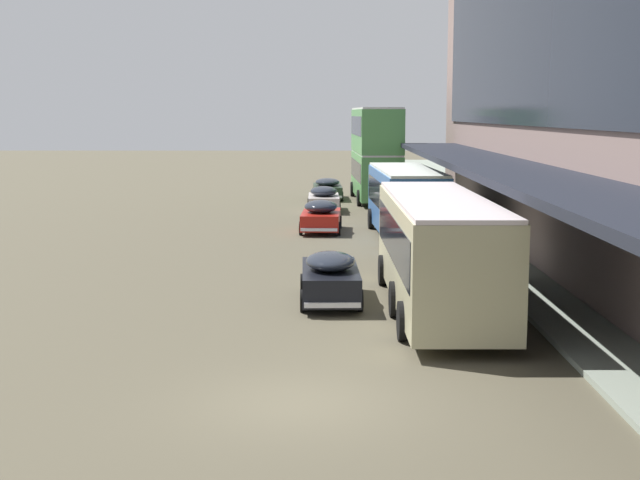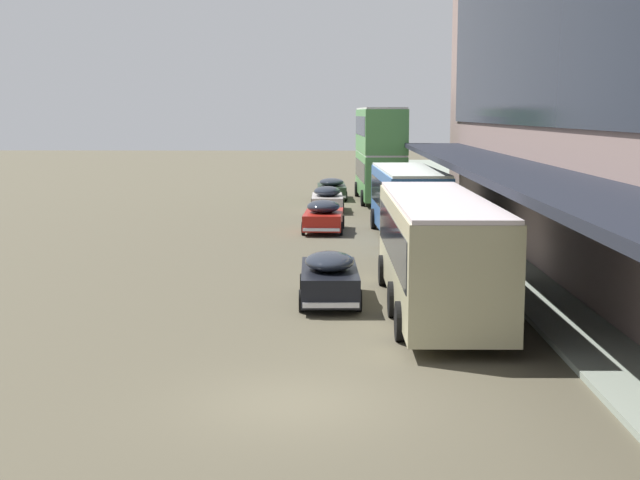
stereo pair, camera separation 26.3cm
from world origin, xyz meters
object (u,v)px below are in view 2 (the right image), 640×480
at_px(sedan_oncoming_front, 324,216).
at_px(sedan_oncoming_rear, 327,199).
at_px(transit_bus_kerbside_rear, 437,246).
at_px(sedan_second_mid, 329,277).
at_px(transit_bus_kerbside_front, 380,151).
at_px(transit_bus_kerbside_far, 408,198).
at_px(sedan_lead_near, 332,189).

xyz_separation_m(sedan_oncoming_front, sedan_oncoming_rear, (0.09, 9.10, -0.03)).
relative_size(transit_bus_kerbside_rear, sedan_second_mid, 2.57).
bearing_deg(sedan_oncoming_rear, transit_bus_kerbside_front, 61.46).
relative_size(transit_bus_kerbside_far, sedan_lead_near, 2.14).
bearing_deg(transit_bus_kerbside_far, transit_bus_kerbside_rear, -91.51).
distance_m(transit_bus_kerbside_rear, sedan_second_mid, 3.42).
relative_size(sedan_oncoming_rear, sedan_lead_near, 0.92).
xyz_separation_m(transit_bus_kerbside_rear, sedan_lead_near, (-3.15, 33.54, -1.17)).
xyz_separation_m(transit_bus_kerbside_front, transit_bus_kerbside_far, (0.43, -17.29, -1.41)).
xyz_separation_m(transit_bus_kerbside_front, transit_bus_kerbside_rear, (0.04, -32.34, -1.36)).
distance_m(transit_bus_kerbside_rear, transit_bus_kerbside_far, 15.05).
height_order(transit_bus_kerbside_far, sedan_lead_near, transit_bus_kerbside_far).
bearing_deg(transit_bus_kerbside_front, sedan_oncoming_front, -102.68).
bearing_deg(sedan_lead_near, sedan_oncoming_front, -91.09).
height_order(sedan_second_mid, sedan_oncoming_rear, sedan_second_mid).
bearing_deg(transit_bus_kerbside_rear, sedan_lead_near, 95.36).
xyz_separation_m(transit_bus_kerbside_far, sedan_oncoming_rear, (-3.77, 11.16, -1.10)).
bearing_deg(transit_bus_kerbside_front, sedan_oncoming_rear, -118.54).
distance_m(transit_bus_kerbside_rear, sedan_lead_near, 33.71).
bearing_deg(transit_bus_kerbside_far, transit_bus_kerbside_front, 91.43).
xyz_separation_m(transit_bus_kerbside_far, sedan_oncoming_front, (-3.86, 2.07, -1.07)).
distance_m(transit_bus_kerbside_far, sedan_lead_near, 18.87).
relative_size(transit_bus_kerbside_far, sedan_second_mid, 2.28).
relative_size(transit_bus_kerbside_front, transit_bus_kerbside_rear, 0.89).
bearing_deg(sedan_oncoming_front, transit_bus_kerbside_far, -28.16).
bearing_deg(transit_bus_kerbside_rear, sedan_oncoming_rear, 97.32).
distance_m(sedan_oncoming_rear, sedan_lead_near, 7.34).
height_order(transit_bus_kerbside_front, sedan_lead_near, transit_bus_kerbside_front).
xyz_separation_m(sedan_oncoming_rear, sedan_lead_near, (0.22, 7.33, -0.02)).
bearing_deg(sedan_lead_near, sedan_oncoming_rear, -91.71).
relative_size(sedan_oncoming_front, sedan_oncoming_rear, 0.99).
bearing_deg(transit_bus_kerbside_front, transit_bus_kerbside_far, -88.57).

